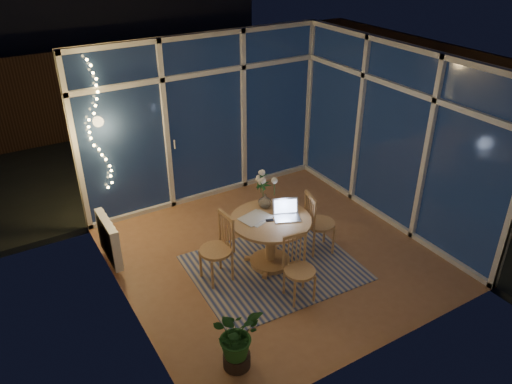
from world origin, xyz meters
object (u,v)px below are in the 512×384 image
at_px(flower_vase, 265,200).
at_px(dining_table, 270,242).
at_px(chair_front, 300,270).
at_px(chair_right, 320,222).
at_px(chair_left, 216,249).
at_px(laptop, 287,210).
at_px(potted_plant, 236,338).

bearing_deg(flower_vase, dining_table, -108.04).
height_order(chair_front, flower_vase, flower_vase).
bearing_deg(flower_vase, chair_right, -29.48).
bearing_deg(chair_right, chair_left, 97.17).
height_order(dining_table, flower_vase, flower_vase).
bearing_deg(chair_right, flower_vase, 73.93).
relative_size(chair_left, laptop, 2.81).
xyz_separation_m(chair_right, laptop, (-0.56, -0.02, 0.37)).
relative_size(chair_left, chair_front, 1.09).
distance_m(chair_front, laptop, 0.80).
height_order(flower_vase, potted_plant, flower_vase).
bearing_deg(dining_table, chair_right, -5.72).
relative_size(chair_front, laptop, 2.58).
xyz_separation_m(chair_front, laptop, (0.25, 0.65, 0.40)).
height_order(chair_left, laptop, laptop).
xyz_separation_m(chair_left, potted_plant, (-0.46, -1.35, -0.08)).
bearing_deg(chair_right, laptop, 105.24).
bearing_deg(chair_left, laptop, 74.56).
height_order(laptop, flower_vase, laptop).
relative_size(dining_table, flower_vase, 4.88).
relative_size(chair_right, potted_plant, 1.19).
bearing_deg(potted_plant, chair_left, 71.07).
bearing_deg(dining_table, laptop, -26.78).
height_order(dining_table, chair_left, chair_left).
distance_m(laptop, flower_vase, 0.39).
bearing_deg(flower_vase, chair_left, -166.32).
bearing_deg(potted_plant, laptop, 40.20).
xyz_separation_m(dining_table, flower_vase, (0.09, 0.29, 0.45)).
relative_size(laptop, potted_plant, 0.43).
distance_m(dining_table, chair_right, 0.75).
distance_m(chair_right, chair_front, 1.05).
bearing_deg(chair_right, potted_plant, 134.86).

